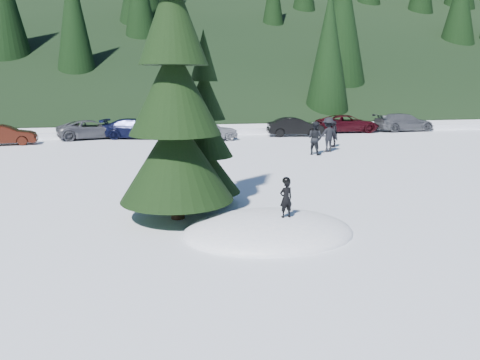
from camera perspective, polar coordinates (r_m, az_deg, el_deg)
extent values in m
plane|color=white|center=(12.24, 3.49, -6.46)|extent=(200.00, 200.00, 0.00)
ellipsoid|color=white|center=(12.24, 3.49, -6.46)|extent=(4.48, 3.52, 0.96)
cylinder|color=#301D10|center=(13.40, -7.65, -1.79)|extent=(0.38, 0.38, 1.40)
cone|color=black|center=(13.18, -7.78, 2.83)|extent=(3.20, 3.20, 2.46)
cone|color=black|center=(13.02, -8.02, 10.94)|extent=(2.54, 2.54, 2.46)
cone|color=black|center=(13.12, -8.27, 19.08)|extent=(1.88, 1.88, 2.46)
cylinder|color=#301D10|center=(14.90, -4.20, -1.09)|extent=(0.26, 0.26, 1.00)
cone|color=black|center=(14.76, -4.24, 1.40)|extent=(2.20, 2.20, 1.52)
cone|color=black|center=(14.59, -4.31, 5.84)|extent=(1.75, 1.75, 1.52)
cone|color=black|center=(14.51, -4.38, 10.36)|extent=(1.29, 1.29, 1.52)
cone|color=black|center=(14.53, -4.46, 14.90)|extent=(0.84, 0.84, 1.52)
imported|color=black|center=(11.84, 5.63, -2.27)|extent=(0.39, 0.30, 0.97)
imported|color=black|center=(25.14, 9.12, 5.05)|extent=(1.05, 1.08, 1.76)
imported|color=black|center=(28.27, 11.40, 5.53)|extent=(0.68, 0.99, 1.56)
imported|color=black|center=(26.25, 10.71, 5.44)|extent=(1.31, 0.86, 1.90)
imported|color=#331109|center=(32.00, -26.84, 4.92)|extent=(3.87, 1.70, 1.24)
imported|color=#4B4C52|center=(33.26, -17.58, 5.90)|extent=(4.94, 3.18, 1.27)
imported|color=black|center=(32.63, -12.48, 6.14)|extent=(4.93, 2.88, 1.34)
imported|color=gray|center=(30.63, -4.10, 6.07)|extent=(4.39, 2.63, 1.40)
imported|color=black|center=(33.49, 6.78, 6.46)|extent=(4.12, 1.84, 1.31)
imported|color=black|center=(36.69, 12.95, 6.72)|extent=(4.82, 2.39, 1.31)
imported|color=#4D5055|center=(38.75, 19.35, 6.66)|extent=(4.81, 2.16, 1.37)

